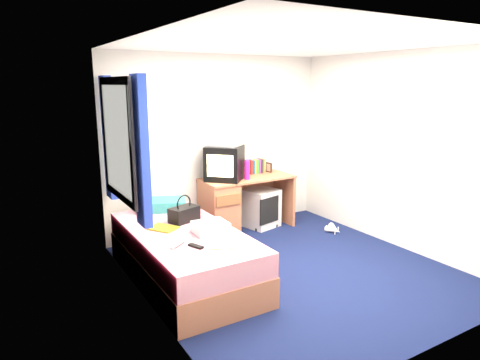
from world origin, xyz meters
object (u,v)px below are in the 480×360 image
crt_tv (224,163)px  towel (211,227)px  bed (185,255)px  handbag (184,213)px  picture_frame (269,167)px  pillow (162,205)px  remote_control (196,246)px  aerosol_can (242,172)px  magazine (163,228)px  white_heels (334,229)px  pink_water_bottle (247,170)px  desk (230,204)px  storage_cube (260,208)px  water_bottle (178,242)px  colour_swatch_fan (221,248)px  vcr (224,143)px

crt_tv → towel: 1.55m
bed → handbag: (0.13, 0.28, 0.36)m
bed → picture_frame: bearing=32.0°
pillow → handbag: 0.55m
crt_tv → picture_frame: crt_tv is taller
handbag → remote_control: (-0.22, -0.76, -0.08)m
aerosol_can → magazine: aerosol_can is taller
remote_control → white_heels: bearing=-3.5°
pillow → towel: 1.03m
bed → pink_water_bottle: (1.33, 0.92, 0.60)m
white_heels → pink_water_bottle: bearing=149.1°
desk → storage_cube: size_ratio=2.40×
pink_water_bottle → water_bottle: (-1.54, -1.27, -0.30)m
magazine → colour_swatch_fan: (0.26, -0.79, -0.00)m
storage_cube → desk: bearing=166.1°
crt_tv → vcr: bearing=90.0°
handbag → magazine: bearing=-176.3°
pillow → colour_swatch_fan: pillow is taller
desk → water_bottle: size_ratio=6.50×
desk → water_bottle: desk is taller
crt_tv → pillow: bearing=-122.9°
crt_tv → white_heels: 1.78m
remote_control → pillow: bearing=61.6°
pillow → picture_frame: 1.82m
storage_cube → vcr: vcr is taller
storage_cube → water_bottle: bearing=-156.8°
desk → colour_swatch_fan: 1.97m
storage_cube → pillow: bearing=174.2°
picture_frame → white_heels: picture_frame is taller
bed → picture_frame: (1.86, 1.16, 0.55)m
desk → aerosol_can: 0.47m
magazine → remote_control: size_ratio=1.75×
water_bottle → colour_swatch_fan: water_bottle is taller
crt_tv → water_bottle: size_ratio=3.13×
desk → vcr: bearing=176.9°
desk → colour_swatch_fan: (-1.03, -1.67, 0.14)m
magazine → water_bottle: (-0.05, -0.51, 0.03)m
magazine → pillow: bearing=70.0°
crt_tv → aerosol_can: bearing=39.7°
crt_tv → pink_water_bottle: size_ratio=2.58×
colour_swatch_fan → pink_water_bottle: bearing=51.4°
pink_water_bottle → remote_control: bearing=-135.4°
magazine → water_bottle: 0.51m
storage_cube → crt_tv: (-0.58, 0.00, 0.71)m
bed → aerosol_can: aerosol_can is taller
pillow → crt_tv: bearing=12.7°
pillow → storage_cube: 1.61m
water_bottle → colour_swatch_fan: bearing=-42.3°
picture_frame → desk: bearing=-175.3°
bed → white_heels: bearing=7.1°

